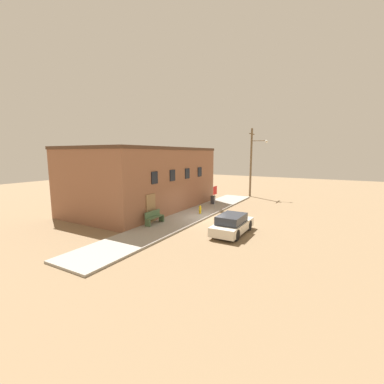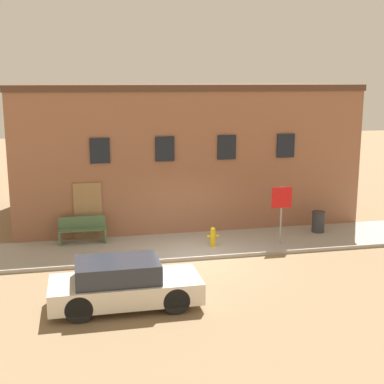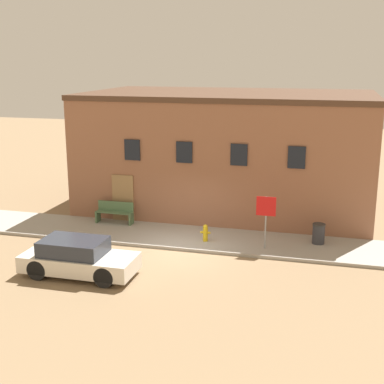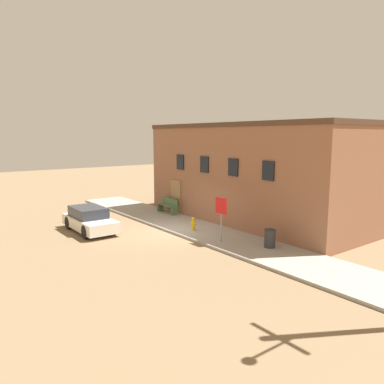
% 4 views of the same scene
% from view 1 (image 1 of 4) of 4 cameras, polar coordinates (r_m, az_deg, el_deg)
% --- Properties ---
extents(ground_plane, '(80.00, 80.00, 0.00)m').
position_cam_1_polar(ground_plane, '(20.35, 3.27, -5.95)').
color(ground_plane, '#846B4C').
extents(sidewalk, '(22.48, 2.88, 0.13)m').
position_cam_1_polar(sidewalk, '(20.99, -0.27, -5.31)').
color(sidewalk, '#9E998E').
rests_on(sidewalk, ground).
extents(brick_building, '(13.46, 7.84, 5.63)m').
position_cam_1_polar(brick_building, '(24.09, -10.48, 2.99)').
color(brick_building, '#8E5B42').
rests_on(brick_building, ground).
extents(fire_hydrant, '(0.41, 0.19, 0.69)m').
position_cam_1_polar(fire_hydrant, '(21.44, 1.82, -3.91)').
color(fire_hydrant, gold).
rests_on(fire_hydrant, sidewalk).
extents(stop_sign, '(0.74, 0.06, 2.05)m').
position_cam_1_polar(stop_sign, '(23.25, 5.13, -0.20)').
color(stop_sign, gray).
rests_on(stop_sign, sidewalk).
extents(bench, '(1.66, 0.44, 0.94)m').
position_cam_1_polar(bench, '(18.50, -8.42, -5.59)').
color(bench, '#4C6B47').
rests_on(bench, sidewalk).
extents(trash_bin, '(0.50, 0.50, 0.80)m').
position_cam_1_polar(trash_bin, '(25.63, 4.67, -1.74)').
color(trash_bin, '#333338').
rests_on(trash_bin, sidewalk).
extents(utility_pole, '(1.80, 2.01, 7.99)m').
position_cam_1_polar(utility_pole, '(31.21, 13.21, 6.91)').
color(utility_pole, brown).
rests_on(utility_pole, ground).
extents(parked_car, '(3.90, 1.62, 1.27)m').
position_cam_1_polar(parked_car, '(16.67, 8.92, -7.10)').
color(parked_car, black).
rests_on(parked_car, ground).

